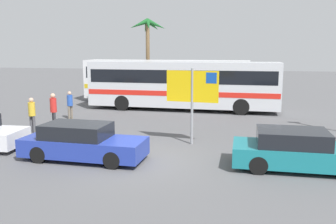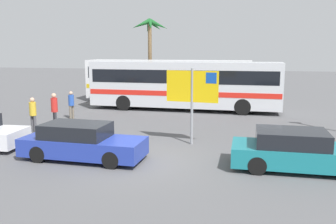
% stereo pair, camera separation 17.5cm
% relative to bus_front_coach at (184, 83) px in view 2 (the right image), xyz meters
% --- Properties ---
extents(ground, '(120.00, 120.00, 0.00)m').
position_rel_bus_front_coach_xyz_m(ground, '(0.43, -11.41, -1.78)').
color(ground, '#565659').
extents(bus_front_coach, '(12.39, 2.46, 3.17)m').
position_rel_bus_front_coach_xyz_m(bus_front_coach, '(0.00, 0.00, 0.00)').
color(bus_front_coach, silver).
rests_on(bus_front_coach, ground).
extents(bus_rear_coach, '(12.39, 2.46, 3.17)m').
position_rel_bus_front_coach_xyz_m(bus_rear_coach, '(-1.90, 3.32, 0.00)').
color(bus_rear_coach, white).
rests_on(bus_rear_coach, ground).
extents(ferry_sign, '(2.20, 0.27, 3.20)m').
position_rel_bus_front_coach_xyz_m(ferry_sign, '(2.01, -8.65, 0.54)').
color(ferry_sign, gray).
rests_on(ferry_sign, ground).
extents(car_blue, '(4.49, 1.73, 1.32)m').
position_rel_bus_front_coach_xyz_m(car_blue, '(-1.57, -11.67, -1.15)').
color(car_blue, '#23389E').
rests_on(car_blue, ground).
extents(car_teal, '(4.40, 1.87, 1.32)m').
position_rel_bus_front_coach_xyz_m(car_teal, '(5.90, -11.09, -1.15)').
color(car_teal, '#19757F').
rests_on(car_teal, ground).
extents(pedestrian_near_sign, '(0.32, 0.32, 1.83)m').
position_rel_bus_front_coach_xyz_m(pedestrian_near_sign, '(-5.19, -7.35, -0.70)').
color(pedestrian_near_sign, '#2D2D33').
rests_on(pedestrian_near_sign, ground).
extents(pedestrian_by_bus, '(0.32, 0.32, 1.70)m').
position_rel_bus_front_coach_xyz_m(pedestrian_by_bus, '(-5.84, -8.20, -0.78)').
color(pedestrian_by_bus, '#4C4C51').
rests_on(pedestrian_by_bus, ground).
extents(pedestrian_crossing_lot, '(0.32, 0.32, 1.60)m').
position_rel_bus_front_coach_xyz_m(pedestrian_crossing_lot, '(-5.74, -4.60, -0.85)').
color(pedestrian_crossing_lot, '#706656').
rests_on(pedestrian_crossing_lot, ground).
extents(palm_tree_seaside, '(3.17, 3.09, 6.53)m').
position_rel_bus_front_coach_xyz_m(palm_tree_seaside, '(-4.18, 6.35, 3.48)').
color(palm_tree_seaside, brown).
rests_on(palm_tree_seaside, ground).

